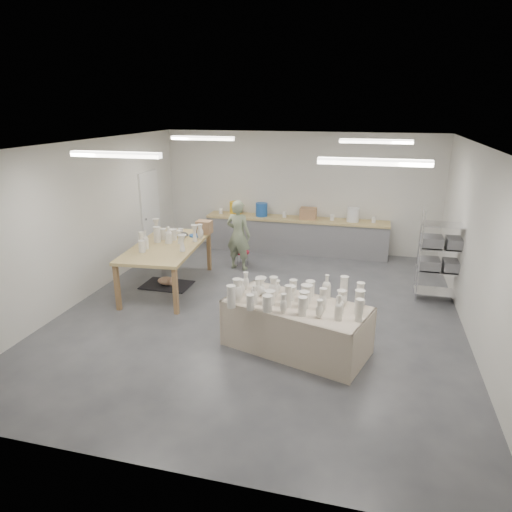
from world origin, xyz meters
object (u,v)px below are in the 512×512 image
(drying_table, at_px, (296,324))
(red_stool, at_px, (242,253))
(potter, at_px, (238,235))
(work_table, at_px, (171,243))

(drying_table, distance_m, red_stool, 4.05)
(potter, bearing_deg, red_stool, -79.43)
(red_stool, bearing_deg, potter, -90.00)
(drying_table, distance_m, work_table, 3.55)
(potter, height_order, red_stool, potter)
(potter, relative_size, red_stool, 4.43)
(work_table, bearing_deg, red_stool, 52.42)
(drying_table, relative_size, work_table, 0.91)
(red_stool, bearing_deg, drying_table, -62.09)
(drying_table, xyz_separation_m, red_stool, (-1.89, 3.57, -0.13))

